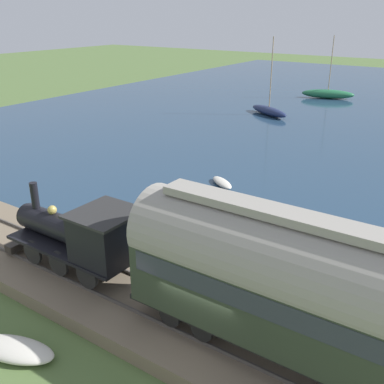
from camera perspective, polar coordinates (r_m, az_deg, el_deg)
name	(u,v)px	position (r m, az deg, el deg)	size (l,w,h in m)	color
ground_plane	(210,347)	(15.22, 2.35, -19.06)	(200.00, 200.00, 0.00)	#516B38
rail_embankment	(215,335)	(15.24, 3.00, -17.67)	(4.62, 56.00, 0.65)	#756651
steam_locomotive	(84,234)	(17.39, -13.54, -5.20)	(2.29, 6.13, 3.04)	black
passenger_coach	(286,282)	(12.79, 11.84, -11.09)	(2.54, 9.69, 4.54)	black
sailboat_green	(328,94)	(58.59, 16.86, 11.85)	(3.13, 6.36, 7.34)	#236B42
sailboat_navy	(269,111)	(47.56, 9.74, 10.16)	(3.86, 5.53, 7.70)	#192347
rowboat_near_shore	(299,243)	(21.07, 13.38, -6.30)	(2.67, 2.34, 0.41)	#B7B2A3
rowboat_far_out	(222,183)	(27.72, 3.85, 1.21)	(1.90, 2.26, 0.32)	beige
rowboat_off_pier	(383,257)	(20.91, 23.13, -7.63)	(2.33, 2.40, 0.54)	#B7B2A3
beached_dinghy	(14,349)	(15.80, -21.66, -18.08)	(1.88, 3.00, 0.44)	beige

